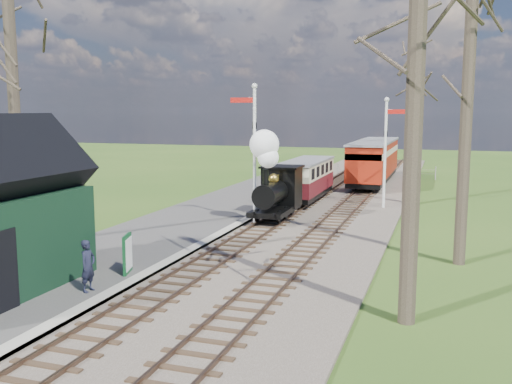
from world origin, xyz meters
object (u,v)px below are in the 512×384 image
(semaphore_near, at_px, (253,144))
(semaphore_far, at_px, (387,144))
(sign_board, at_px, (128,254))
(person, at_px, (88,266))
(red_carriage_b, at_px, (379,158))
(red_carriage_a, at_px, (369,164))
(locomotive, at_px, (275,182))
(coach, at_px, (306,178))

(semaphore_near, relative_size, semaphore_far, 1.09)
(sign_board, height_order, person, person)
(semaphore_near, distance_m, red_carriage_b, 19.07)
(red_carriage_a, distance_m, person, 24.45)
(red_carriage_a, bearing_deg, semaphore_near, -104.36)
(red_carriage_a, distance_m, sign_board, 22.59)
(red_carriage_b, bearing_deg, semaphore_near, -100.23)
(sign_board, bearing_deg, locomotive, 80.18)
(semaphore_far, bearing_deg, locomotive, -130.16)
(coach, relative_size, red_carriage_a, 1.13)
(red_carriage_a, bearing_deg, sign_board, -101.00)
(sign_board, xyz_separation_m, person, (-0.07, -1.89, 0.12))
(coach, height_order, red_carriage_a, red_carriage_a)
(coach, height_order, red_carriage_b, red_carriage_b)
(red_carriage_a, xyz_separation_m, person, (-4.38, -24.05, -0.75))
(locomotive, xyz_separation_m, sign_board, (-1.70, -9.80, -1.10))
(red_carriage_b, xyz_separation_m, person, (-4.38, -29.55, -0.75))
(coach, distance_m, red_carriage_a, 6.82)
(red_carriage_a, height_order, person, red_carriage_a)
(locomotive, height_order, sign_board, locomotive)
(sign_board, relative_size, person, 0.83)
(semaphore_far, bearing_deg, red_carriage_a, 103.91)
(locomotive, relative_size, red_carriage_b, 0.71)
(semaphore_near, relative_size, coach, 0.96)
(locomotive, relative_size, coach, 0.62)
(locomotive, height_order, red_carriage_a, locomotive)
(red_carriage_b, distance_m, person, 29.88)
(semaphore_near, relative_size, red_carriage_a, 1.08)
(semaphore_far, distance_m, sign_board, 16.38)
(semaphore_far, relative_size, locomotive, 1.41)
(red_carriage_a, height_order, red_carriage_b, same)
(coach, height_order, person, coach)
(red_carriage_b, bearing_deg, coach, -102.42)
(coach, relative_size, person, 4.59)
(red_carriage_b, distance_m, sign_board, 28.00)
(coach, xyz_separation_m, sign_board, (-1.71, -15.85, -0.60))
(semaphore_far, xyz_separation_m, locomotive, (-4.39, -5.20, -1.46))
(person, bearing_deg, red_carriage_b, -6.17)
(locomotive, height_order, red_carriage_b, locomotive)
(semaphore_far, height_order, locomotive, semaphore_far)
(sign_board, bearing_deg, coach, 83.85)
(red_carriage_a, bearing_deg, red_carriage_b, 90.00)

